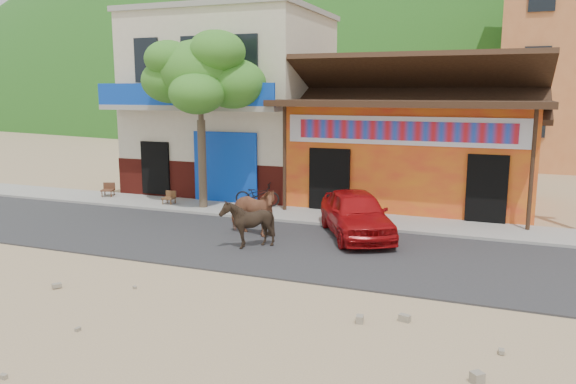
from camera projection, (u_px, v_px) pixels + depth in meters
name	position (u px, v px, depth m)	size (l,w,h in m)	color
ground	(254.00, 277.00, 12.53)	(120.00, 120.00, 0.00)	#9E825B
road	(293.00, 247.00, 14.82)	(60.00, 5.00, 0.04)	#28282B
sidewalk	(332.00, 218.00, 18.02)	(60.00, 2.00, 0.12)	gray
dance_club	(416.00, 154.00, 20.66)	(8.00, 6.00, 3.60)	orange
cafe_building	(233.00, 105.00, 23.04)	(7.00, 6.00, 7.00)	beige
hillside	(474.00, 30.00, 74.53)	(100.00, 40.00, 24.00)	#194C14
tree	(201.00, 120.00, 18.94)	(3.00, 3.00, 6.00)	#2D721E
cow_tan	(252.00, 212.00, 15.82)	(0.75, 1.65, 1.40)	#92573A
cow_dark	(248.00, 223.00, 14.61)	(1.05, 1.18, 1.30)	black
red_car	(356.00, 213.00, 15.78)	(1.55, 3.86, 1.31)	#A10B0E
scooter	(257.00, 195.00, 19.52)	(0.54, 1.55, 0.82)	black
cafe_chair_left	(107.00, 184.00, 21.35)	(0.44, 0.44, 0.94)	#472817
cafe_chair_right	(169.00, 192.00, 19.90)	(0.40, 0.40, 0.85)	#52361B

